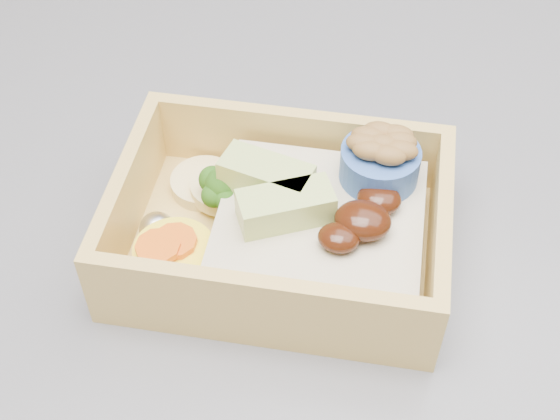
# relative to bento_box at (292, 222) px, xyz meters

# --- Properties ---
(bento_box) EXTENTS (0.18, 0.13, 0.07)m
(bento_box) POSITION_rel_bento_box_xyz_m (0.00, 0.00, 0.00)
(bento_box) COLOR tan
(bento_box) RESTS_ON island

